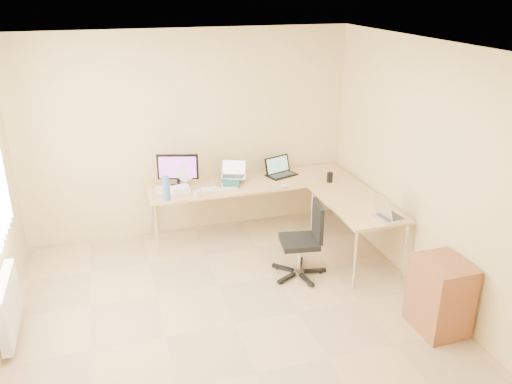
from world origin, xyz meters
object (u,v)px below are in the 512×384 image
object	(u,v)px
desk_return	(355,231)
keyboard	(219,188)
laptop_return	(391,208)
laptop_center	(233,170)
laptop_black	(282,167)
water_bottle	(166,189)
desk_fan	(185,176)
cabinet	(440,296)
mug	(197,194)
monitor	(178,171)
office_chair	(299,235)
desk_main	(252,208)

from	to	relation	value
desk_return	keyboard	world-z (taller)	keyboard
desk_return	laptop_return	size ratio (longest dim) A/B	3.65
laptop_center	laptop_black	bearing A→B (deg)	22.56
water_bottle	laptop_black	bearing A→B (deg)	14.51
desk_fan	cabinet	size ratio (longest dim) A/B	0.38
desk_fan	cabinet	xyz separation A→B (m)	(1.97, -2.54, -0.51)
mug	laptop_return	size ratio (longest dim) A/B	0.24
monitor	mug	bearing A→B (deg)	-51.13
office_chair	desk_return	bearing A→B (deg)	21.10
keyboard	laptop_return	distance (m)	2.08
laptop_center	laptop_return	world-z (taller)	laptop_center
desk_return	laptop_center	xyz separation A→B (m)	(-1.20, 1.10, 0.52)
mug	laptop_return	world-z (taller)	laptop_return
laptop_return	desk_main	bearing A→B (deg)	30.36
mug	desk_fan	xyz separation A→B (m)	(-0.07, 0.38, 0.10)
monitor	desk_return	bearing A→B (deg)	-13.75
laptop_black	office_chair	world-z (taller)	laptop_black
water_bottle	laptop_return	distance (m)	2.54
mug	desk_main	bearing A→B (deg)	21.14
monitor	water_bottle	size ratio (longest dim) A/B	1.70
water_bottle	cabinet	world-z (taller)	water_bottle
desk_fan	office_chair	size ratio (longest dim) A/B	0.31
desk_return	mug	xyz separation A→B (m)	(-1.74, 0.70, 0.41)
laptop_center	laptop_return	xyz separation A→B (m)	(1.35, -1.57, -0.03)
laptop_black	water_bottle	distance (m)	1.61
laptop_black	water_bottle	xyz separation A→B (m)	(-1.56, -0.40, 0.03)
laptop_return	office_chair	size ratio (longest dim) A/B	0.41
mug	cabinet	distance (m)	2.90
desk_return	office_chair	bearing A→B (deg)	-167.96
monitor	laptop_black	xyz separation A→B (m)	(1.36, 0.03, -0.10)
laptop_black	keyboard	distance (m)	0.93
desk_main	laptop_black	size ratio (longest dim) A/B	6.92
water_bottle	desk_fan	xyz separation A→B (m)	(0.28, 0.38, -0.01)
laptop_return	mug	bearing A→B (deg)	51.17
laptop_center	keyboard	xyz separation A→B (m)	(-0.24, -0.23, -0.14)
desk_return	desk_fan	distance (m)	2.17
monitor	keyboard	size ratio (longest dim) A/B	1.15
desk_fan	laptop_return	size ratio (longest dim) A/B	0.77
desk_main	laptop_center	world-z (taller)	laptop_center
desk_main	water_bottle	size ratio (longest dim) A/B	8.95
desk_return	desk_fan	size ratio (longest dim) A/B	4.76
monitor	keyboard	xyz separation A→B (m)	(0.47, -0.20, -0.21)
keyboard	mug	bearing A→B (deg)	-149.57
desk_return	laptop_black	distance (m)	1.32
mug	laptop_return	distance (m)	2.23
monitor	laptop_center	xyz separation A→B (m)	(0.70, 0.03, -0.06)
desk_return	water_bottle	distance (m)	2.27
desk_main	keyboard	world-z (taller)	keyboard
cabinet	water_bottle	bearing A→B (deg)	135.27
mug	water_bottle	world-z (taller)	water_bottle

